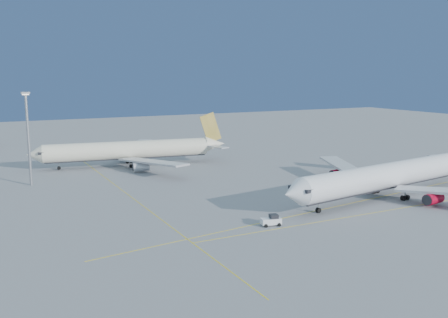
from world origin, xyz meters
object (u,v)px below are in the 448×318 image
(airliner_etihad, at_px, (132,150))
(pushback_tug, at_px, (271,220))
(airliner_virgin, at_px, (392,175))
(light_mast, at_px, (28,131))

(airliner_etihad, xyz_separation_m, pushback_tug, (5.41, -77.88, -4.17))
(airliner_virgin, distance_m, light_mast, 96.44)
(airliner_virgin, height_order, airliner_etihad, airliner_virgin)
(airliner_virgin, bearing_deg, pushback_tug, -178.65)
(airliner_virgin, relative_size, airliner_etihad, 1.09)
(airliner_virgin, xyz_separation_m, pushback_tug, (-39.99, -7.03, -4.30))
(airliner_virgin, bearing_deg, light_mast, 136.94)
(pushback_tug, bearing_deg, light_mast, 134.48)
(airliner_virgin, xyz_separation_m, light_mast, (-79.13, 54.25, 9.73))
(pushback_tug, bearing_deg, airliner_virgin, 21.88)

